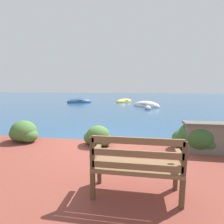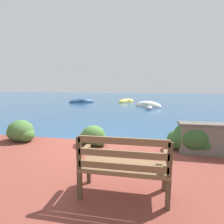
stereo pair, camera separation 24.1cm
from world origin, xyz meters
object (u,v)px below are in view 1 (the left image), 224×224
at_px(rowboat_nearest, 146,106).
at_px(mooring_buoy, 148,109).
at_px(park_bench, 136,165).
at_px(rowboat_far, 124,102).
at_px(rowboat_mid, 79,102).

relative_size(rowboat_nearest, mooring_buoy, 5.37).
bearing_deg(mooring_buoy, park_bench, -93.52).
xyz_separation_m(rowboat_nearest, mooring_buoy, (0.05, -1.89, 0.00)).
bearing_deg(rowboat_nearest, rowboat_far, -25.13).
xyz_separation_m(rowboat_nearest, rowboat_mid, (-6.98, 2.55, -0.00)).
height_order(park_bench, rowboat_mid, park_bench).
xyz_separation_m(park_bench, rowboat_mid, (-6.35, 15.55, -0.63)).
distance_m(park_bench, rowboat_nearest, 13.03).
relative_size(park_bench, rowboat_mid, 0.45).
bearing_deg(rowboat_mid, rowboat_far, -9.60).
bearing_deg(rowboat_far, rowboat_nearest, 65.01).
relative_size(park_bench, rowboat_nearest, 0.47).
relative_size(rowboat_far, mooring_buoy, 4.97).
xyz_separation_m(park_bench, rowboat_nearest, (0.63, 13.00, -0.63)).
bearing_deg(rowboat_mid, mooring_buoy, -60.03).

